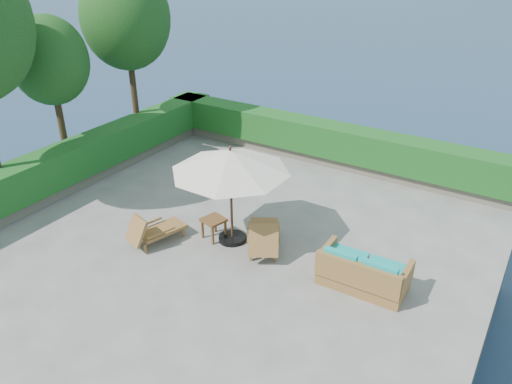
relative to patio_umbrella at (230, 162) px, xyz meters
The scene contains 14 objects.
ground 2.13m from the patio_umbrella, 121.36° to the right, with size 12.00×12.00×0.00m, color gray.
foundation 3.68m from the patio_umbrella, 121.36° to the right, with size 12.00×12.00×3.00m, color #575045.
ocean 5.13m from the patio_umbrella, 121.36° to the right, with size 600.00×600.00×0.00m, color #162D47.
planter_wall_far 5.85m from the patio_umbrella, 90.55° to the left, with size 12.00×0.60×0.36m, color #686253.
planter_wall_left 5.98m from the patio_umbrella, behind, with size 0.60×12.00×0.36m, color #686253.
hedge_far 5.66m from the patio_umbrella, 90.55° to the left, with size 12.40×0.90×1.00m, color #134314.
hedge_left 5.80m from the patio_umbrella, behind, with size 0.90×12.40×1.00m, color #134314.
tree_mid 6.62m from the patio_umbrella, behind, with size 2.20×2.20×4.83m.
tree_far 7.18m from the patio_umbrella, 152.78° to the left, with size 2.80×2.80×6.03m.
patio_umbrella is the anchor object (origin of this frame).
lounge_left 2.61m from the patio_umbrella, 145.12° to the right, with size 0.97×1.55×0.83m.
lounge_right 1.94m from the patio_umbrella, ahead, with size 1.42×1.78×0.96m.
side_table 1.74m from the patio_umbrella, 161.08° to the right, with size 0.63×0.63×0.55m.
wicker_loveseat 3.83m from the patio_umbrella, ahead, with size 1.89×0.98×0.92m.
Camera 1 is at (6.08, -8.44, 6.78)m, focal length 35.00 mm.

